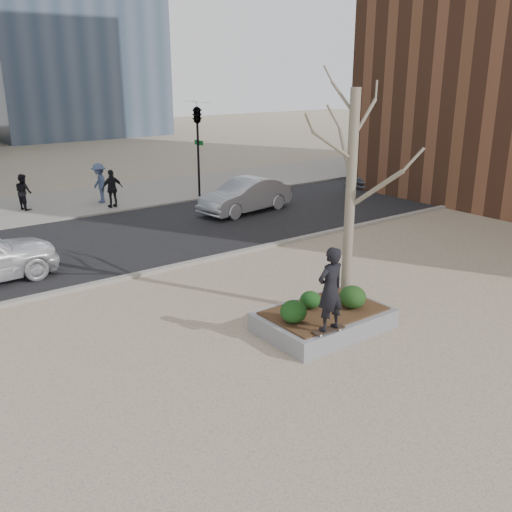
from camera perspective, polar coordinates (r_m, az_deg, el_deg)
ground at (r=13.11m, az=3.53°, el=-8.41°), size 120.00×120.00×0.00m
street at (r=21.21m, az=-14.19°, el=1.52°), size 60.00×8.00×0.02m
far_sidewalk at (r=27.63m, az=-19.95°, el=4.77°), size 60.00×6.00×0.02m
planter at (r=13.63m, az=6.78°, el=-6.40°), size 3.00×2.00×0.45m
planter_mulch at (r=13.53m, az=6.82°, el=-5.46°), size 2.70×1.70×0.04m
sycamore_tree at (r=13.50m, az=9.58°, el=9.08°), size 2.80×2.80×6.60m
shrub_left at (r=12.73m, az=3.77°, el=-5.56°), size 0.60×0.60×0.51m
shrub_middle at (r=13.51m, az=5.46°, el=-4.38°), size 0.49×0.49×0.42m
shrub_right at (r=13.64m, az=9.64°, el=-4.07°), size 0.64×0.64×0.54m
skateboard at (r=12.50m, az=7.25°, el=-7.43°), size 0.80×0.27×0.08m
skateboarder at (r=12.12m, az=7.43°, el=-3.31°), size 0.68×0.45×1.85m
car_silver at (r=24.61m, az=-1.06°, el=6.06°), size 4.52×2.09×1.43m
car_third at (r=31.48m, az=12.31°, el=8.07°), size 4.22×1.88×1.20m
pedestrian_a at (r=27.00m, az=-22.23°, el=5.96°), size 0.78×0.90×1.57m
pedestrian_b at (r=27.30m, az=-15.39°, el=7.04°), size 0.76×1.23×1.83m
pedestrian_c at (r=26.24m, az=-14.18°, el=6.56°), size 1.00×0.45×1.68m
traffic_light_far at (r=27.67m, az=-5.81°, el=10.48°), size 0.60×2.48×4.50m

